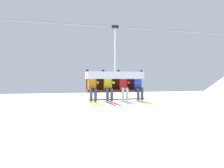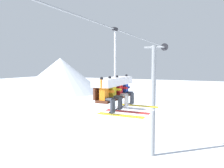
# 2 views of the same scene
# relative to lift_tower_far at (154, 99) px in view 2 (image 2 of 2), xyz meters

# --- Properties ---
(mountain_peak_central) EXTENTS (23.01, 23.01, 9.31)m
(mountain_peak_central) POSITION_rel_lift_tower_far_xyz_m (31.02, 33.83, -0.03)
(mountain_peak_central) COLOR silver
(mountain_peak_central) RESTS_ON ground_plane
(lift_tower_far) EXTENTS (0.36, 1.88, 9.03)m
(lift_tower_far) POSITION_rel_lift_tower_far_xyz_m (0.00, 0.00, 0.00)
(lift_tower_far) COLOR gray
(lift_tower_far) RESTS_ON ground_plane
(lift_cable) EXTENTS (17.57, 0.05, 0.05)m
(lift_cable) POSITION_rel_lift_tower_far_xyz_m (-7.78, -0.78, 4.07)
(lift_cable) COLOR gray
(chairlift_chair) EXTENTS (2.40, 0.74, 3.09)m
(chairlift_chair) POSITION_rel_lift_tower_far_xyz_m (-9.21, -0.71, 1.91)
(chairlift_chair) COLOR #512819
(skier_orange) EXTENTS (0.48, 1.70, 1.34)m
(skier_orange) POSITION_rel_lift_tower_far_xyz_m (-10.20, -0.92, 1.63)
(skier_orange) COLOR orange
(skier_yellow) EXTENTS (0.48, 1.70, 1.34)m
(skier_yellow) POSITION_rel_lift_tower_far_xyz_m (-9.55, -0.92, 1.63)
(skier_yellow) COLOR yellow
(skier_red) EXTENTS (0.48, 1.70, 1.34)m
(skier_red) POSITION_rel_lift_tower_far_xyz_m (-8.89, -0.92, 1.63)
(skier_red) COLOR red
(skier_blue) EXTENTS (0.48, 1.70, 1.34)m
(skier_blue) POSITION_rel_lift_tower_far_xyz_m (-8.22, -0.92, 1.63)
(skier_blue) COLOR #2847B7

